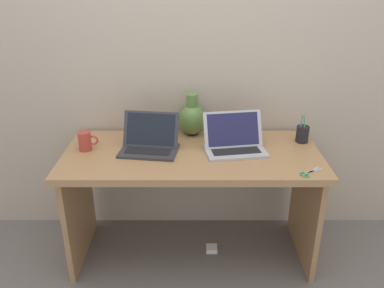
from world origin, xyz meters
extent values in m
plane|color=slate|center=(0.00, 0.00, 0.00)|extent=(6.00, 6.00, 0.00)
cube|color=#BCAD99|center=(0.00, 0.37, 1.20)|extent=(4.40, 0.04, 2.40)
cube|color=#AD7F51|center=(0.00, 0.00, 0.69)|extent=(1.46, 0.65, 0.04)
cube|color=#AD7F51|center=(-0.69, 0.00, 0.33)|extent=(0.03, 0.55, 0.67)
cube|color=#AD7F51|center=(0.69, 0.00, 0.33)|extent=(0.03, 0.55, 0.67)
cube|color=#333338|center=(-0.25, 0.00, 0.72)|extent=(0.35, 0.26, 0.01)
cube|color=black|center=(-0.25, 0.00, 0.72)|extent=(0.27, 0.16, 0.00)
cube|color=#333338|center=(-0.24, 0.07, 0.82)|extent=(0.33, 0.13, 0.19)
cube|color=black|center=(-0.24, 0.07, 0.82)|extent=(0.29, 0.12, 0.17)
cube|color=#B2B2B7|center=(0.25, 0.00, 0.72)|extent=(0.37, 0.27, 0.01)
cube|color=black|center=(0.25, 0.00, 0.72)|extent=(0.29, 0.17, 0.00)
cube|color=#B2B2B7|center=(0.24, 0.07, 0.82)|extent=(0.35, 0.15, 0.20)
cube|color=#23234C|center=(0.24, 0.07, 0.82)|extent=(0.31, 0.13, 0.17)
ellipsoid|color=#5B843D|center=(0.00, 0.27, 0.80)|extent=(0.16, 0.16, 0.19)
cylinder|color=#5B843D|center=(0.00, 0.27, 0.93)|extent=(0.07, 0.07, 0.08)
cylinder|color=#B23D33|center=(-0.61, 0.03, 0.76)|extent=(0.07, 0.07, 0.11)
torus|color=#B23D33|center=(-0.56, 0.03, 0.77)|extent=(0.06, 0.01, 0.06)
cylinder|color=black|center=(0.66, 0.15, 0.76)|extent=(0.08, 0.08, 0.10)
cylinder|color=#4CA566|center=(0.66, 0.13, 0.81)|extent=(0.03, 0.01, 0.15)
cylinder|color=#4CA566|center=(0.65, 0.14, 0.81)|extent=(0.01, 0.02, 0.14)
cylinder|color=#338CBF|center=(0.65, 0.14, 0.80)|extent=(0.01, 0.01, 0.13)
cylinder|color=#4CA566|center=(0.65, 0.15, 0.81)|extent=(0.01, 0.02, 0.14)
cube|color=#B7B7BC|center=(0.63, -0.23, 0.71)|extent=(0.08, 0.08, 0.00)
cube|color=#B7B7BC|center=(0.63, -0.23, 0.71)|extent=(0.10, 0.05, 0.00)
torus|color=#4CA566|center=(0.57, -0.28, 0.71)|extent=(0.03, 0.04, 0.01)
torus|color=#4CA566|center=(0.56, -0.27, 0.71)|extent=(0.03, 0.04, 0.01)
cube|color=white|center=(0.13, 0.01, 0.01)|extent=(0.07, 0.07, 0.03)
camera|label=1|loc=(0.00, -2.03, 1.66)|focal=36.89mm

